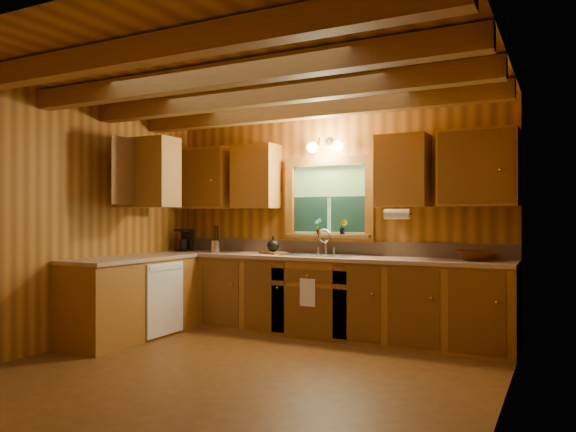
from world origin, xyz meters
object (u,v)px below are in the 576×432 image
at_px(sink, 320,260).
at_px(coffee_maker, 186,240).
at_px(cutting_board, 273,253).
at_px(wicker_basket, 476,256).

relative_size(sink, coffee_maker, 2.82).
xyz_separation_m(sink, coffee_maker, (-1.89, -0.02, 0.19)).
distance_m(coffee_maker, cutting_board, 1.28).
height_order(sink, coffee_maker, sink).
distance_m(sink, coffee_maker, 1.90).
bearing_deg(coffee_maker, sink, 5.58).
bearing_deg(sink, coffee_maker, -179.53).
height_order(cutting_board, wicker_basket, wicker_basket).
bearing_deg(coffee_maker, cutting_board, 6.71).
height_order(coffee_maker, cutting_board, coffee_maker).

